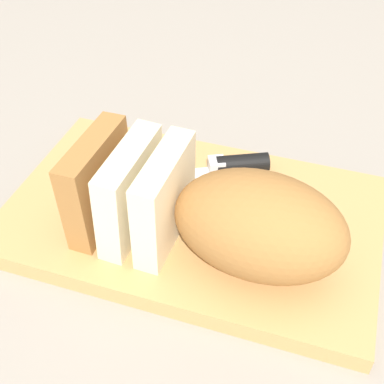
% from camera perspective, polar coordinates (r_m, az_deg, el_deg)
% --- Properties ---
extents(ground_plane, '(3.00, 3.00, 0.00)m').
position_cam_1_polar(ground_plane, '(0.63, -0.00, -3.53)').
color(ground_plane, gray).
extents(cutting_board, '(0.45, 0.29, 0.02)m').
position_cam_1_polar(cutting_board, '(0.62, -0.00, -2.81)').
color(cutting_board, tan).
rests_on(cutting_board, ground_plane).
extents(bread_loaf, '(0.30, 0.14, 0.11)m').
position_cam_1_polar(bread_loaf, '(0.53, 2.72, -2.44)').
color(bread_loaf, '#996633').
rests_on(bread_loaf, cutting_board).
extents(bread_knife, '(0.26, 0.13, 0.02)m').
position_cam_1_polar(bread_knife, '(0.66, 2.93, 2.77)').
color(bread_knife, silver).
rests_on(bread_knife, cutting_board).
extents(crumb_near_knife, '(0.01, 0.01, 0.01)m').
position_cam_1_polar(crumb_near_knife, '(0.60, 1.77, -3.09)').
color(crumb_near_knife, tan).
rests_on(crumb_near_knife, cutting_board).
extents(crumb_near_loaf, '(0.00, 0.00, 0.00)m').
position_cam_1_polar(crumb_near_loaf, '(0.64, -2.15, 0.12)').
color(crumb_near_loaf, tan).
rests_on(crumb_near_loaf, cutting_board).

